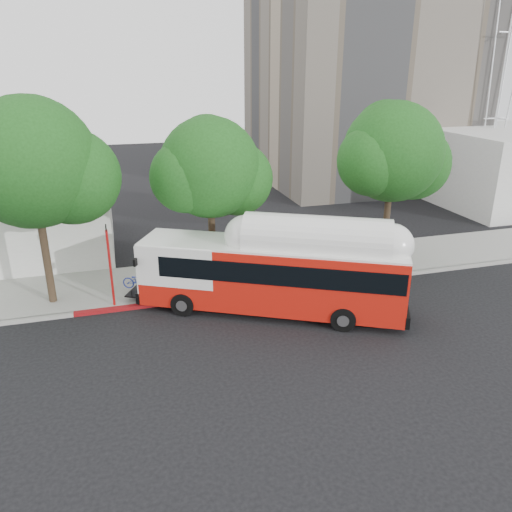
# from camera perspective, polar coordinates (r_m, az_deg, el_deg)

# --- Properties ---
(ground) EXTENTS (120.00, 120.00, 0.00)m
(ground) POSITION_cam_1_polar(r_m,az_deg,el_deg) (21.84, 0.92, -8.69)
(ground) COLOR black
(ground) RESTS_ON ground
(sidewalk) EXTENTS (60.00, 5.00, 0.15)m
(sidewalk) POSITION_cam_1_polar(r_m,az_deg,el_deg) (27.46, -3.04, -2.13)
(sidewalk) COLOR gray
(sidewalk) RESTS_ON ground
(curb_strip) EXTENTS (60.00, 0.30, 0.15)m
(curb_strip) POSITION_cam_1_polar(r_m,az_deg,el_deg) (25.15, -1.68, -4.34)
(curb_strip) COLOR gray
(curb_strip) RESTS_ON ground
(red_curb_segment) EXTENTS (10.00, 0.32, 0.16)m
(red_curb_segment) POSITION_cam_1_polar(r_m,az_deg,el_deg) (24.65, -8.47, -5.11)
(red_curb_segment) COLOR maroon
(red_curb_segment) RESTS_ON ground
(street_tree_left) EXTENTS (6.67, 5.80, 9.74)m
(street_tree_left) POSITION_cam_1_polar(r_m,az_deg,el_deg) (24.26, -23.08, 9.32)
(street_tree_left) COLOR #2D2116
(street_tree_left) RESTS_ON ground
(street_tree_mid) EXTENTS (5.75, 5.00, 8.62)m
(street_tree_mid) POSITION_cam_1_polar(r_m,az_deg,el_deg) (25.21, -4.39, 9.65)
(street_tree_mid) COLOR #2D2116
(street_tree_mid) RESTS_ON ground
(street_tree_right) EXTENTS (6.21, 5.40, 9.18)m
(street_tree_right) POSITION_cam_1_polar(r_m,az_deg,el_deg) (28.71, 16.04, 10.98)
(street_tree_right) COLOR #2D2116
(street_tree_right) RESTS_ON ground
(transit_bus) EXTENTS (12.47, 7.94, 3.82)m
(transit_bus) POSITION_cam_1_polar(r_m,az_deg,el_deg) (22.85, 1.95, -2.33)
(transit_bus) COLOR red
(transit_bus) RESTS_ON ground
(signal_pole) EXTENTS (0.12, 0.39, 4.12)m
(signal_pole) POSITION_cam_1_polar(r_m,az_deg,el_deg) (24.02, -16.32, -1.17)
(signal_pole) COLOR red
(signal_pole) RESTS_ON ground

